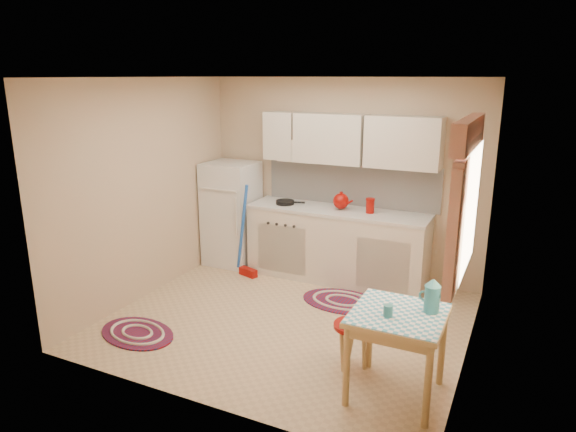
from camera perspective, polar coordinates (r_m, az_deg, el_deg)
The scene contains 14 objects.
room_shell at distance 5.22m, azimuth 2.68°, elevation 5.17°, with size 3.64×3.60×2.52m.
fridge at distance 7.02m, azimuth -6.28°, elevation 0.26°, with size 0.65×0.60×1.40m, color silver.
broom at distance 6.53m, azimuth -4.54°, elevation -1.75°, with size 0.28×0.12×1.20m, color blue, non-canonical shape.
base_cabinets at distance 6.50m, azimuth 5.42°, elevation -3.35°, with size 2.25×0.60×0.88m, color beige.
countertop at distance 6.37m, azimuth 5.52°, elevation 0.58°, with size 2.27×0.62×0.04m, color beige.
frying_pan at distance 6.58m, azimuth -0.33°, elevation 1.53°, with size 0.23×0.23×0.05m, color black.
red_kettle at distance 6.32m, azimuth 5.91°, elevation 1.66°, with size 0.22×0.19×0.22m, color #8F0A05, non-canonical shape.
red_canister at distance 6.22m, azimuth 9.11°, elevation 1.04°, with size 0.10×0.10×0.16m, color #8F0A05.
table at distance 4.34m, azimuth 11.92°, elevation -14.81°, with size 0.72×0.72×0.72m, color tan.
stool at distance 4.71m, azimuth 7.19°, elevation -14.10°, with size 0.35×0.35×0.42m, color #8F0A05.
coffee_pot at distance 4.18m, azimuth 15.74°, elevation -8.45°, with size 0.15×0.13×0.30m, color teal, non-canonical shape.
mug at distance 4.08m, azimuth 11.06°, elevation -10.34°, with size 0.07×0.07×0.10m, color teal.
rug_center at distance 6.01m, azimuth 6.12°, elevation -9.41°, with size 0.96×0.64×0.02m, color maroon, non-canonical shape.
rug_left at distance 5.52m, azimuth -16.40°, elevation -12.37°, with size 0.87×0.58×0.02m, color maroon, non-canonical shape.
Camera 1 is at (2.15, -4.49, 2.52)m, focal length 32.00 mm.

